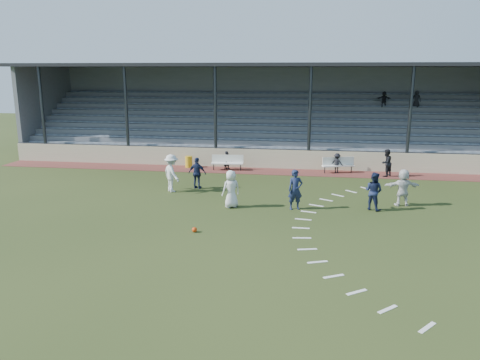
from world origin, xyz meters
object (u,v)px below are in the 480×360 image
(player_white_lead, at_px, (231,189))
(official, at_px, (386,163))
(football, at_px, (195,230))
(player_navy_lead, at_px, (295,190))
(trash_bin, at_px, (189,162))
(bench_left, at_px, (227,161))
(bench_right, at_px, (338,163))

(player_white_lead, xyz_separation_m, official, (7.98, 7.65, -0.04))
(football, relative_size, player_navy_lead, 0.11)
(trash_bin, distance_m, player_white_lead, 9.44)
(player_white_lead, height_order, official, player_white_lead)
(player_navy_lead, xyz_separation_m, official, (5.06, 7.51, -0.08))
(bench_left, height_order, player_white_lead, player_white_lead)
(football, xyz_separation_m, official, (8.82, 11.23, 0.73))
(player_white_lead, bearing_deg, official, -169.27)
(trash_bin, xyz_separation_m, player_white_lead, (4.23, -8.43, 0.48))
(bench_right, height_order, trash_bin, bench_right)
(football, bearing_deg, player_white_lead, 76.82)
(bench_right, bearing_deg, football, -133.57)
(player_navy_lead, bearing_deg, trash_bin, 112.94)
(football, bearing_deg, bench_right, 62.94)
(trash_bin, xyz_separation_m, football, (3.39, -12.01, -0.28))
(bench_right, distance_m, trash_bin, 9.48)
(football, height_order, official, official)
(bench_right, distance_m, player_navy_lead, 8.53)
(bench_right, bearing_deg, trash_bin, 162.95)
(bench_right, height_order, football, bench_right)
(bench_left, xyz_separation_m, football, (0.78, -11.62, -0.48))
(bench_left, xyz_separation_m, player_navy_lead, (4.54, -7.90, 0.33))
(player_white_lead, relative_size, official, 1.07)
(player_navy_lead, bearing_deg, football, -153.13)
(football, distance_m, official, 14.30)
(bench_right, xyz_separation_m, trash_bin, (-9.48, 0.09, -0.20))
(bench_right, height_order, player_white_lead, player_white_lead)
(bench_right, xyz_separation_m, official, (2.73, -0.69, 0.25))
(bench_right, xyz_separation_m, football, (-6.09, -11.92, -0.48))
(bench_left, bearing_deg, player_white_lead, -83.53)
(player_white_lead, bearing_deg, player_navy_lead, 149.68)
(bench_left, height_order, official, official)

